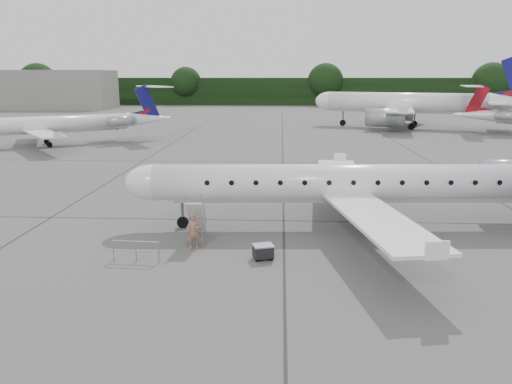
# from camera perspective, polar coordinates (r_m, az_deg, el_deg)

# --- Properties ---
(ground) EXTENTS (320.00, 320.00, 0.00)m
(ground) POSITION_cam_1_polar(r_m,az_deg,el_deg) (23.89, 14.71, -8.24)
(ground) COLOR #5B5B58
(ground) RESTS_ON ground
(treeline) EXTENTS (260.00, 4.00, 8.00)m
(treeline) POSITION_cam_1_polar(r_m,az_deg,el_deg) (151.92, 4.84, 11.38)
(treeline) COLOR black
(treeline) RESTS_ON ground
(terminal_building) EXTENTS (40.00, 14.00, 10.00)m
(terminal_building) POSITION_cam_1_polar(r_m,az_deg,el_deg) (147.01, -23.83, 10.66)
(terminal_building) COLOR slate
(terminal_building) RESTS_ON ground
(main_regional_jet) EXTENTS (29.85, 22.24, 7.38)m
(main_regional_jet) POSITION_cam_1_polar(r_m,az_deg,el_deg) (28.51, 11.07, 3.11)
(main_regional_jet) COLOR white
(main_regional_jet) RESTS_ON ground
(airstair) EXTENTS (0.97, 2.36, 2.31)m
(airstair) POSITION_cam_1_polar(r_m,az_deg,el_deg) (26.54, -6.83, -3.10)
(airstair) COLOR white
(airstair) RESTS_ON ground
(passenger) EXTENTS (0.75, 0.60, 1.80)m
(passenger) POSITION_cam_1_polar(r_m,az_deg,el_deg) (25.37, -7.14, -4.48)
(passenger) COLOR #8F604E
(passenger) RESTS_ON ground
(safety_railing) EXTENTS (2.20, 0.22, 1.00)m
(safety_railing) POSITION_cam_1_polar(r_m,az_deg,el_deg) (24.21, -13.56, -6.63)
(safety_railing) COLOR gray
(safety_railing) RESTS_ON ground
(baggage_cart) EXTENTS (1.07, 0.95, 0.78)m
(baggage_cart) POSITION_cam_1_polar(r_m,az_deg,el_deg) (23.87, 0.82, -6.81)
(baggage_cart) COLOR black
(baggage_cart) RESTS_ON ground
(bg_narrowbody) EXTENTS (38.30, 32.71, 11.64)m
(bg_narrowbody) POSITION_cam_1_polar(r_m,az_deg,el_deg) (87.80, 16.67, 10.82)
(bg_narrowbody) COLOR white
(bg_narrowbody) RESTS_ON ground
(bg_regional_left) EXTENTS (34.39, 31.81, 7.34)m
(bg_regional_left) POSITION_cam_1_polar(r_m,az_deg,el_deg) (67.39, -23.79, 7.89)
(bg_regional_left) COLOR white
(bg_regional_left) RESTS_ON ground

